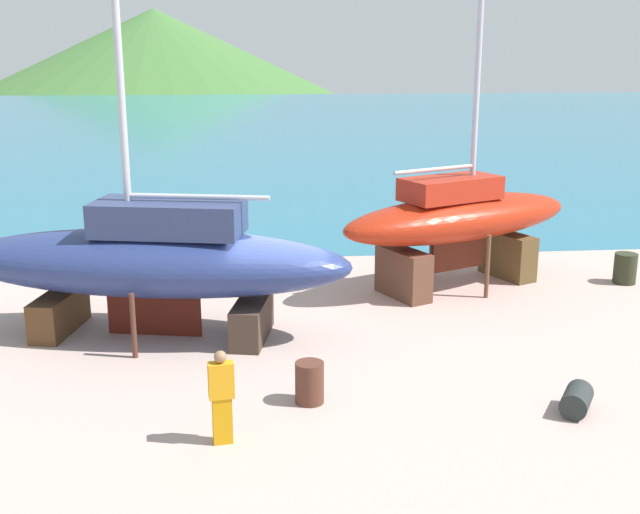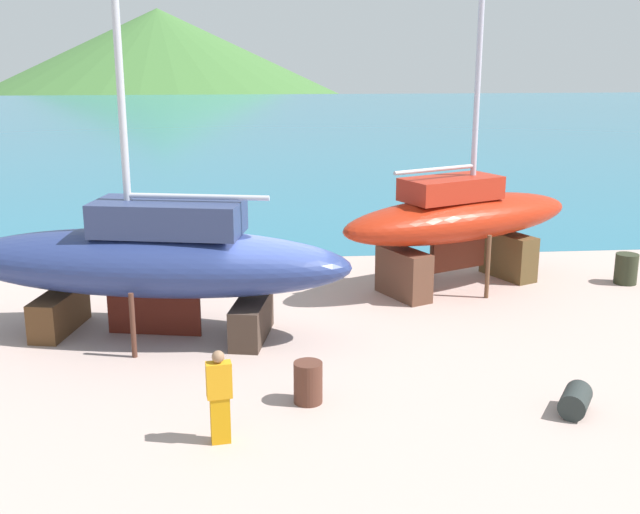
{
  "view_description": "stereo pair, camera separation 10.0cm",
  "coord_description": "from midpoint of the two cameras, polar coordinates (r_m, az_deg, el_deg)",
  "views": [
    {
      "loc": [
        -0.75,
        -17.89,
        6.76
      ],
      "look_at": [
        1.12,
        2.04,
        1.42
      ],
      "focal_mm": 44.11,
      "sensor_mm": 36.0,
      "label": 1
    },
    {
      "loc": [
        -0.65,
        -17.9,
        6.76
      ],
      "look_at": [
        1.12,
        2.04,
        1.42
      ],
      "focal_mm": 44.11,
      "sensor_mm": 36.0,
      "label": 2
    }
  ],
  "objects": [
    {
      "name": "worker",
      "position": [
        14.0,
        -7.36,
        -9.94
      ],
      "size": [
        0.47,
        0.3,
        1.73
      ],
      "rotation": [
        0.0,
        0.0,
        4.86
      ],
      "color": "orange",
      "rests_on": "ground"
    },
    {
      "name": "ground_plane",
      "position": [
        15.9,
        -2.37,
        -10.25
      ],
      "size": [
        43.56,
        43.56,
        0.0
      ],
      "primitive_type": "plane",
      "color": "#B69D93"
    },
    {
      "name": "headland_hill",
      "position": [
        171.81,
        -11.78,
        12.37
      ],
      "size": [
        127.02,
        127.02,
        29.33
      ],
      "primitive_type": "cone",
      "color": "#406E34",
      "rests_on": "ground"
    },
    {
      "name": "barrel_rust_mid",
      "position": [
        24.91,
        21.16,
        -0.77
      ],
      "size": [
        0.93,
        0.93,
        0.9
      ],
      "primitive_type": "cylinder",
      "rotation": [
        0.0,
        0.0,
        2.34
      ],
      "color": "#2D3120",
      "rests_on": "ground"
    },
    {
      "name": "sailboat_large_starboard",
      "position": [
        22.86,
        9.93,
        2.75
      ],
      "size": [
        8.05,
        5.38,
        14.26
      ],
      "rotation": [
        0.0,
        0.0,
        0.44
      ],
      "color": "brown",
      "rests_on": "ground"
    },
    {
      "name": "barrel_ochre",
      "position": [
        15.98,
        17.94,
        -9.84
      ],
      "size": [
        0.89,
        1.0,
        0.52
      ],
      "primitive_type": "cylinder",
      "rotation": [
        1.57,
        0.0,
        2.58
      ],
      "color": "#282E2D",
      "rests_on": "ground"
    },
    {
      "name": "barrel_by_slipway",
      "position": [
        15.58,
        -0.95,
        -9.09
      ],
      "size": [
        0.78,
        0.78,
        0.83
      ],
      "primitive_type": "cylinder",
      "rotation": [
        0.0,
        0.0,
        1.04
      ],
      "color": "#522D22",
      "rests_on": "ground"
    },
    {
      "name": "sailboat_mid_port",
      "position": [
        19.08,
        -12.18,
        -0.2
      ],
      "size": [
        9.94,
        4.53,
        14.47
      ],
      "rotation": [
        0.0,
        0.0,
        2.94
      ],
      "color": "#54361E",
      "rests_on": "ground"
    },
    {
      "name": "sea_water",
      "position": [
        73.47,
        -4.86,
        9.59
      ],
      "size": [
        155.62,
        95.78,
        0.01
      ],
      "primitive_type": "cube",
      "color": "teal",
      "rests_on": "ground"
    }
  ]
}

